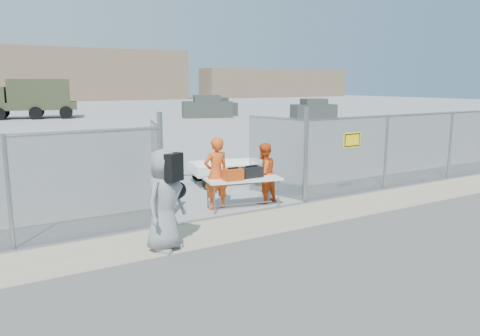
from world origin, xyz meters
TOP-DOWN VIEW (x-y plane):
  - ground at (0.00, 0.00)m, footprint 160.00×160.00m
  - tarmac_inside at (0.00, 42.00)m, footprint 160.00×80.00m
  - dirt_strip at (0.00, 1.00)m, footprint 44.00×1.60m
  - distant_hills at (5.00, 78.00)m, footprint 140.00×6.00m
  - chain_link_fence at (0.00, 2.00)m, footprint 40.00×0.20m
  - folding_table at (0.24, 2.25)m, footprint 1.98×1.14m
  - orange_bag at (-0.12, 2.12)m, footprint 0.47×0.33m
  - black_duffel at (0.45, 2.21)m, footprint 0.54×0.32m
  - security_worker_left at (-0.36, 2.56)m, footprint 0.66×0.43m
  - security_worker_right at (0.99, 2.45)m, footprint 0.88×0.76m
  - visitor at (-2.52, 0.52)m, footprint 1.12×1.00m
  - utility_trailer at (1.40, 5.03)m, footprint 3.22×2.11m
  - military_truck at (0.09, 37.38)m, footprint 7.59×4.05m
  - parked_vehicle_near at (15.37, 31.90)m, footprint 4.04×2.52m
  - parked_vehicle_mid at (13.65, 30.52)m, footprint 4.78×3.29m
  - parked_vehicle_far at (21.02, 24.46)m, footprint 4.09×2.63m

SIDE VIEW (x-z plane):
  - ground at x=0.00m, z-range 0.00..0.00m
  - tarmac_inside at x=0.00m, z-range 0.00..0.01m
  - dirt_strip at x=0.00m, z-range 0.00..0.01m
  - utility_trailer at x=1.40m, z-range 0.00..0.72m
  - folding_table at x=0.24m, z-range 0.00..0.79m
  - security_worker_right at x=0.99m, z-range 0.00..1.58m
  - parked_vehicle_near at x=15.37m, z-range 0.00..1.70m
  - parked_vehicle_far at x=21.02m, z-range 0.00..1.71m
  - security_worker_left at x=-0.36m, z-range 0.00..1.80m
  - black_duffel at x=0.45m, z-range 0.79..1.05m
  - orange_bag at x=-0.12m, z-range 0.79..1.07m
  - visitor at x=-2.52m, z-range 0.00..1.92m
  - parked_vehicle_mid at x=13.65m, z-range 0.00..1.98m
  - chain_link_fence at x=0.00m, z-range 0.00..2.20m
  - military_truck at x=0.09m, z-range 0.00..3.43m
  - distant_hills at x=5.00m, z-range 0.00..9.00m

